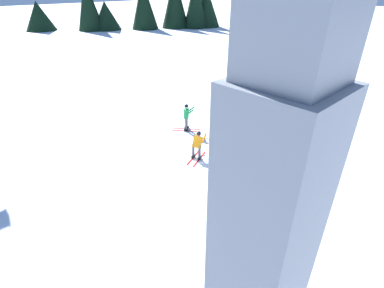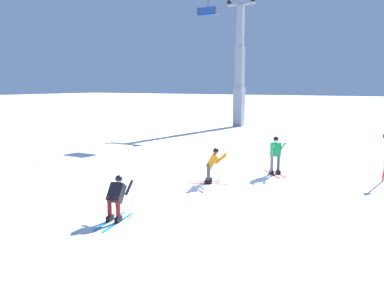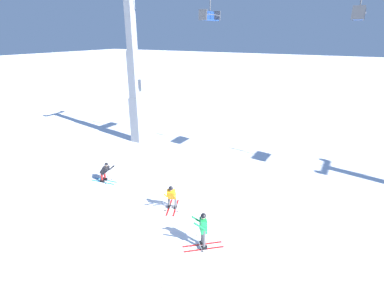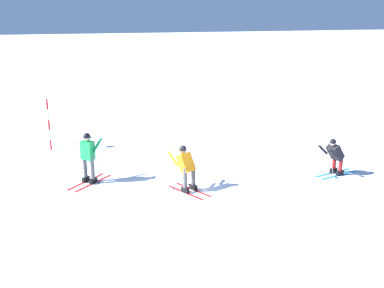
# 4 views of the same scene
# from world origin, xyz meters

# --- Properties ---
(ground_plane) EXTENTS (260.00, 260.00, 0.00)m
(ground_plane) POSITION_xyz_m (0.00, 0.00, 0.00)
(ground_plane) COLOR white
(skier_carving_main) EXTENTS (1.13, 1.66, 1.58)m
(skier_carving_main) POSITION_xyz_m (-0.77, -1.15, 0.83)
(skier_carving_main) COLOR red
(skier_carving_main) RESTS_ON ground_plane
(lift_tower_near) EXTENTS (0.88, 2.65, 11.83)m
(lift_tower_near) POSITION_xyz_m (-9.14, 6.27, 4.87)
(lift_tower_near) COLOR gray
(lift_tower_near) RESTS_ON ground_plane
(chairlift_seat_nearest) EXTENTS (0.61, 2.01, 2.24)m
(chairlift_seat_nearest) POSITION_xyz_m (-2.52, 6.27, 9.83)
(chairlift_seat_nearest) COLOR black
(chairlift_seat_second) EXTENTS (0.61, 1.66, 2.37)m
(chairlift_seat_second) POSITION_xyz_m (5.97, 6.27, 9.73)
(chairlift_seat_second) COLOR black
(skier_distant_uphill) EXTENTS (1.74, 0.80, 1.46)m
(skier_distant_uphill) POSITION_xyz_m (-6.07, -0.61, 0.75)
(skier_distant_uphill) COLOR #198CCC
(skier_distant_uphill) RESTS_ON ground_plane
(skier_distant_downhill) EXTENTS (1.61, 1.46, 1.74)m
(skier_distant_downhill) POSITION_xyz_m (2.00, -2.92, 1.00)
(skier_distant_downhill) COLOR red
(skier_distant_downhill) RESTS_ON ground_plane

